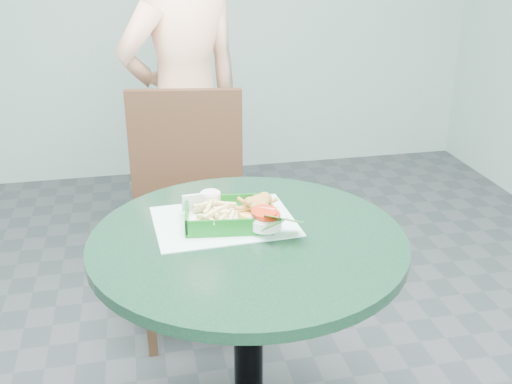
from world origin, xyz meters
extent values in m
cylinder|color=black|center=(0.00, 0.00, 0.38)|extent=(0.08, 0.08, 0.70)
cylinder|color=#254A37|center=(0.00, 0.00, 0.73)|extent=(0.83, 0.83, 0.03)
cube|color=black|center=(-0.07, 0.76, 0.45)|extent=(0.46, 0.46, 0.04)
cube|color=black|center=(-0.07, 0.97, 0.70)|extent=(0.46, 0.04, 0.46)
cube|color=black|center=(-0.26, 0.56, 0.21)|extent=(0.04, 0.04, 0.43)
cube|color=black|center=(0.13, 0.56, 0.21)|extent=(0.04, 0.04, 0.43)
cube|color=black|center=(-0.26, 0.96, 0.21)|extent=(0.04, 0.04, 0.43)
cube|color=black|center=(0.13, 0.96, 0.21)|extent=(0.04, 0.04, 0.43)
imported|color=#F6B490|center=(-0.05, 1.15, 0.87)|extent=(0.75, 0.64, 1.73)
cube|color=silver|center=(-0.05, 0.10, 0.75)|extent=(0.39, 0.30, 0.00)
cube|color=#0A5B14|center=(-0.04, 0.08, 0.76)|extent=(0.23, 0.17, 0.01)
cube|color=white|center=(-0.04, 0.08, 0.76)|extent=(0.22, 0.16, 0.00)
cube|color=#0A5B14|center=(-0.04, 0.16, 0.78)|extent=(0.23, 0.01, 0.04)
cube|color=#0A5B14|center=(-0.04, 0.00, 0.78)|extent=(0.23, 0.01, 0.04)
cube|color=#0A5B14|center=(0.07, 0.08, 0.78)|extent=(0.01, 0.17, 0.04)
cube|color=#0A5B14|center=(-0.15, 0.08, 0.78)|extent=(0.01, 0.17, 0.04)
cylinder|color=gold|center=(0.04, 0.08, 0.78)|extent=(0.11, 0.11, 0.02)
cylinder|color=silver|center=(-0.08, 0.15, 0.80)|extent=(0.06, 0.06, 0.03)
cylinder|color=silver|center=(-0.08, 0.15, 0.81)|extent=(0.05, 0.05, 0.00)
cylinder|color=white|center=(0.06, 0.02, 0.78)|extent=(0.08, 0.08, 0.03)
torus|color=beige|center=(0.06, 0.02, 0.80)|extent=(0.08, 0.08, 0.01)
cylinder|color=red|center=(0.06, 0.02, 0.81)|extent=(0.07, 0.07, 0.01)
camera|label=1|loc=(-0.26, -1.35, 1.49)|focal=42.00mm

